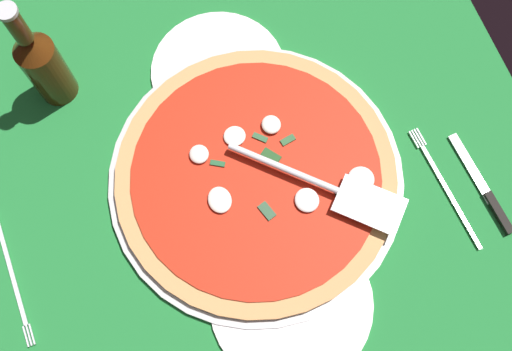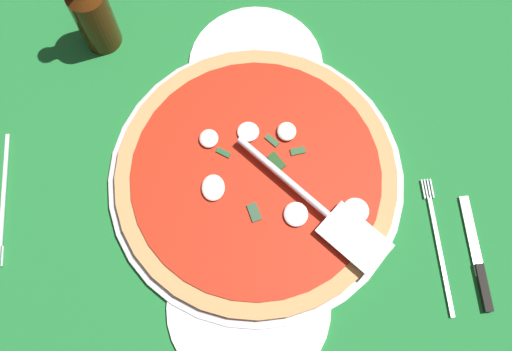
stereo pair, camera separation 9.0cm
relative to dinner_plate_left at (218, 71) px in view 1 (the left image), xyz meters
The scene contains 9 objects.
ground_plane 17.68cm from the dinner_plate_left, 10.54° to the right, with size 95.45×95.45×0.80cm, color #1D6E2F.
checker_pattern 17.66cm from the dinner_plate_left, 10.54° to the right, with size 95.45×95.45×0.10cm.
pizza_pan 19.35cm from the dinner_plate_left, ahead, with size 44.67×44.67×1.29cm, color #B7B6B6.
dinner_plate_left is the anchor object (origin of this frame).
dinner_plate_right 38.50cm from the dinner_plate_left, ahead, with size 23.35×23.35×1.00cm, color white.
pizza 19.43cm from the dinner_plate_left, ahead, with size 42.32×42.32×2.62cm.
pizza_server 26.58cm from the dinner_plate_left, 19.02° to the left, with size 21.11×22.20×1.00cm.
place_setting_far 42.93cm from the dinner_plate_left, 42.78° to the left, with size 22.03×13.07×1.40cm.
beer_bottle 26.86cm from the dinner_plate_left, 102.25° to the right, with size 5.97×5.97×22.49cm.
Camera 1 is at (28.73, -6.41, 88.04)cm, focal length 42.41 mm.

